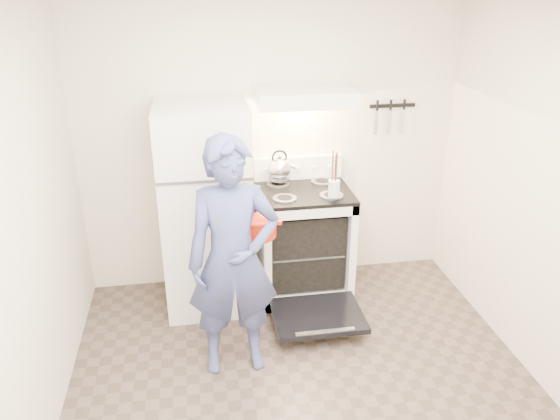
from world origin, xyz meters
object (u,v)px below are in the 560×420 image
object	(u,v)px
stove_body	(303,243)
dutch_oven	(255,226)
tea_kettle	(279,167)
person	(233,260)
refrigerator	(206,209)

from	to	relation	value
stove_body	dutch_oven	world-z (taller)	dutch_oven
dutch_oven	tea_kettle	bearing A→B (deg)	68.28
tea_kettle	dutch_oven	size ratio (longest dim) A/B	0.77
tea_kettle	stove_body	bearing A→B (deg)	-47.12
person	stove_body	bearing A→B (deg)	51.34
stove_body	person	world-z (taller)	person
stove_body	person	distance (m)	1.18
stove_body	dutch_oven	distance (m)	0.88
stove_body	tea_kettle	bearing A→B (deg)	132.88
person	dutch_oven	size ratio (longest dim) A/B	4.48
refrigerator	stove_body	distance (m)	0.90
refrigerator	stove_body	size ratio (longest dim) A/B	1.85
person	refrigerator	bearing A→B (deg)	97.42
refrigerator	person	bearing A→B (deg)	-80.51
refrigerator	dutch_oven	bearing A→B (deg)	-58.27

